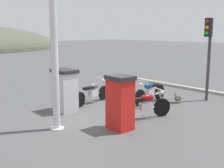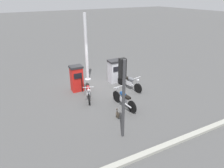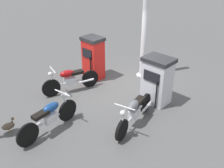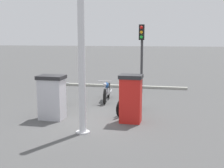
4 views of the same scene
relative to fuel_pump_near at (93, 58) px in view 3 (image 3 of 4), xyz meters
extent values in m
plane|color=#4C4C4C|center=(0.20, 1.33, -0.79)|extent=(120.00, 120.00, 0.00)
cube|color=red|center=(0.00, 0.00, -0.07)|extent=(0.58, 0.71, 1.44)
cube|color=black|center=(0.28, -0.02, 0.24)|extent=(0.06, 0.47, 0.32)
cube|color=#262628|center=(0.00, 0.00, 0.71)|extent=(0.64, 0.78, 0.12)
cylinder|color=black|center=(0.33, 0.18, -0.29)|extent=(0.05, 0.05, 0.94)
cube|color=silver|center=(0.00, 2.66, -0.11)|extent=(0.65, 0.83, 1.37)
cube|color=black|center=(0.31, 2.63, 0.19)|extent=(0.07, 0.56, 0.32)
cube|color=#262628|center=(0.00, 2.66, 0.63)|extent=(0.72, 0.92, 0.12)
cylinder|color=black|center=(0.36, 2.87, -0.32)|extent=(0.05, 0.05, 0.89)
cylinder|color=black|center=(1.88, -0.11, -0.49)|extent=(0.59, 0.28, 0.61)
cylinder|color=black|center=(0.59, 0.39, -0.49)|extent=(0.59, 0.28, 0.61)
cube|color=silver|center=(1.28, 0.12, -0.39)|extent=(0.41, 0.32, 0.24)
cylinder|color=silver|center=(1.24, 0.14, -0.44)|extent=(0.98, 0.42, 0.05)
ellipsoid|color=maroon|center=(1.35, 0.10, -0.11)|extent=(0.53, 0.38, 0.24)
cube|color=black|center=(1.03, 0.22, -0.14)|extent=(0.48, 0.34, 0.10)
cylinder|color=silver|center=(1.84, -0.09, -0.19)|extent=(0.26, 0.13, 0.57)
cylinder|color=silver|center=(1.77, -0.06, 0.13)|extent=(0.23, 0.54, 0.04)
sphere|color=silver|center=(1.86, -0.10, 0.01)|extent=(0.18, 0.18, 0.14)
cylinder|color=silver|center=(0.82, 0.43, -0.47)|extent=(0.54, 0.26, 0.07)
cylinder|color=black|center=(2.10, 2.95, -0.51)|extent=(0.58, 0.17, 0.58)
cylinder|color=black|center=(0.66, 2.71, -0.51)|extent=(0.58, 0.17, 0.58)
cube|color=silver|center=(1.43, 2.84, -0.41)|extent=(0.39, 0.26, 0.24)
cylinder|color=silver|center=(1.38, 2.83, -0.46)|extent=(1.09, 0.23, 0.05)
ellipsoid|color=#595B60|center=(1.50, 2.85, -0.13)|extent=(0.51, 0.29, 0.24)
cube|color=black|center=(1.16, 2.79, -0.16)|extent=(0.47, 0.27, 0.10)
cylinder|color=silver|center=(2.06, 2.94, -0.21)|extent=(0.26, 0.08, 0.57)
cylinder|color=silver|center=(1.98, 2.93, 0.11)|extent=(0.13, 0.56, 0.04)
sphere|color=silver|center=(2.08, 2.94, -0.01)|extent=(0.16, 0.16, 0.14)
cylinder|color=silver|center=(0.84, 2.86, -0.49)|extent=(0.55, 0.16, 0.07)
cylinder|color=black|center=(2.41, 1.28, -0.48)|extent=(0.63, 0.09, 0.63)
cylinder|color=black|center=(3.73, 1.34, -0.48)|extent=(0.63, 0.09, 0.63)
cube|color=silver|center=(3.02, 1.30, -0.38)|extent=(0.37, 0.22, 0.24)
cylinder|color=silver|center=(3.07, 1.31, -0.43)|extent=(0.99, 0.09, 0.05)
ellipsoid|color=navy|center=(2.95, 1.30, -0.10)|extent=(0.49, 0.24, 0.24)
cube|color=black|center=(3.29, 1.32, -0.13)|extent=(0.45, 0.22, 0.10)
cylinder|color=silver|center=(2.45, 1.28, -0.18)|extent=(0.26, 0.05, 0.57)
cylinder|color=silver|center=(2.53, 1.28, 0.14)|extent=(0.06, 0.56, 0.04)
sphere|color=silver|center=(2.43, 1.28, 0.02)|extent=(0.15, 0.15, 0.14)
cylinder|color=silver|center=(3.54, 1.21, -0.46)|extent=(0.55, 0.09, 0.07)
ellipsoid|color=brown|center=(3.77, 0.48, -0.61)|extent=(0.36, 0.25, 0.18)
cylinder|color=brown|center=(3.66, 0.51, -0.56)|extent=(0.06, 0.06, 0.13)
sphere|color=brown|center=(3.63, 0.52, -0.43)|extent=(0.10, 0.10, 0.08)
cone|color=orange|center=(3.58, 0.54, -0.43)|extent=(0.06, 0.05, 0.04)
cone|color=brown|center=(3.91, 0.44, -0.58)|extent=(0.08, 0.08, 0.06)
cylinder|color=orange|center=(3.76, 0.45, -0.75)|extent=(0.02, 0.02, 0.09)
cylinder|color=orange|center=(3.78, 0.51, -0.75)|extent=(0.02, 0.02, 0.09)
cylinder|color=silver|center=(-1.29, 1.28, 1.37)|extent=(0.20, 0.20, 4.33)
cylinder|color=silver|center=(-1.29, 1.28, -0.77)|extent=(0.40, 0.40, 0.04)
camera|label=1|loc=(-5.71, -5.44, 2.00)|focal=45.98mm
camera|label=2|loc=(10.82, -4.06, 4.64)|focal=33.44mm
camera|label=3|loc=(6.15, 5.99, 3.51)|focal=40.93mm
camera|label=4|loc=(-9.65, -0.85, 2.07)|focal=49.07mm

